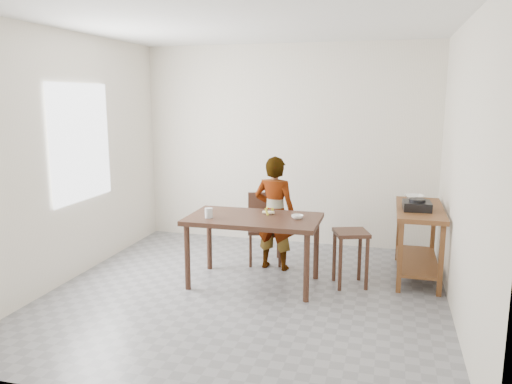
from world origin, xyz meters
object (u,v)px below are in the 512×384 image
(dining_table, at_px, (254,251))
(stool, at_px, (350,258))
(prep_counter, at_px, (418,242))
(dining_chair, at_px, (265,229))
(child, at_px, (275,213))

(dining_table, xyz_separation_m, stool, (1.01, 0.23, -0.07))
(prep_counter, height_order, dining_chair, dining_chair)
(dining_table, xyz_separation_m, prep_counter, (1.72, 0.70, 0.03))
(child, distance_m, stool, 1.03)
(child, xyz_separation_m, dining_chair, (-0.16, 0.17, -0.25))
(prep_counter, bearing_deg, dining_chair, 179.20)
(dining_table, xyz_separation_m, dining_chair, (-0.06, 0.72, 0.05))
(dining_table, distance_m, stool, 1.04)
(dining_table, relative_size, child, 1.05)
(stool, bearing_deg, child, 160.27)
(dining_chair, xyz_separation_m, stool, (1.07, -0.50, -0.12))
(prep_counter, distance_m, dining_chair, 1.78)
(dining_table, distance_m, child, 0.64)
(prep_counter, bearing_deg, dining_table, -157.85)
(dining_table, height_order, stool, dining_table)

